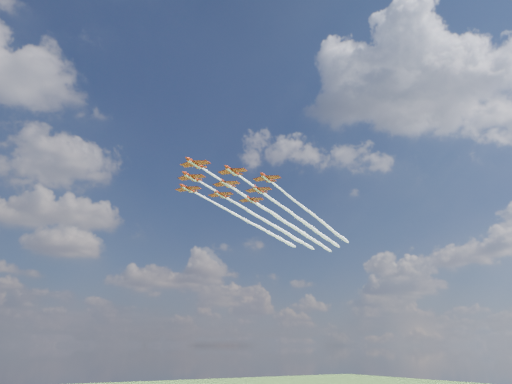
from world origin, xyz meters
TOP-DOWN VIEW (x-y plane):
  - jet_lead at (24.03, 23.92)m, footprint 100.56×73.94m
  - jet_row2_port at (36.81, 24.11)m, footprint 100.56×73.94m
  - jet_row2_starb at (28.17, 36.01)m, footprint 100.56×73.94m
  - jet_row3_port at (49.59, 24.30)m, footprint 100.56×73.94m
  - jet_row3_centre at (40.94, 36.20)m, footprint 100.56×73.94m
  - jet_row3_starb at (32.30, 48.10)m, footprint 100.56×73.94m
  - jet_row4_port at (53.72, 36.39)m, footprint 100.56×73.94m
  - jet_row4_starb at (45.08, 48.29)m, footprint 100.56×73.94m
  - jet_tail at (57.85, 48.48)m, footprint 100.56×73.94m

SIDE VIEW (x-z plane):
  - jet_lead at x=24.03m, z-range 79.63..82.21m
  - jet_row2_port at x=36.81m, z-range 79.63..82.21m
  - jet_row2_starb at x=28.17m, z-range 79.63..82.21m
  - jet_row3_port at x=49.59m, z-range 79.63..82.21m
  - jet_row3_centre at x=40.94m, z-range 79.63..82.21m
  - jet_row3_starb at x=32.30m, z-range 79.63..82.21m
  - jet_row4_port at x=53.72m, z-range 79.63..82.21m
  - jet_row4_starb at x=45.08m, z-range 79.63..82.21m
  - jet_tail at x=57.85m, z-range 79.63..82.21m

